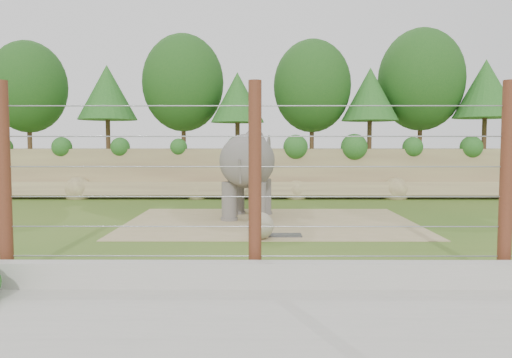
{
  "coord_description": "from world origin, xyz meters",
  "views": [
    {
      "loc": [
        0.05,
        -14.38,
        2.75
      ],
      "look_at": [
        0.0,
        2.0,
        1.6
      ],
      "focal_mm": 35.0,
      "sensor_mm": 36.0,
      "label": 1
    }
  ],
  "objects": [
    {
      "name": "ground",
      "position": [
        0.0,
        0.0,
        0.0
      ],
      "size": [
        90.0,
        90.0,
        0.0
      ],
      "primitive_type": "plane",
      "color": "#3A631E",
      "rests_on": "ground"
    },
    {
      "name": "dirt_patch",
      "position": [
        0.5,
        3.0,
        0.01
      ],
      "size": [
        10.0,
        7.0,
        0.02
      ],
      "primitive_type": "cube",
      "color": "#9E8F5D",
      "rests_on": "ground"
    },
    {
      "name": "elephant",
      "position": [
        -0.32,
        4.14,
        1.64
      ],
      "size": [
        2.26,
        4.25,
        3.28
      ],
      "primitive_type": null,
      "rotation": [
        0.0,
        0.0,
        -0.13
      ],
      "color": "#67605B",
      "rests_on": "ground"
    },
    {
      "name": "stone_ball",
      "position": [
        0.14,
        -0.18,
        0.41
      ],
      "size": [
        0.77,
        0.77,
        0.77
      ],
      "primitive_type": "sphere",
      "color": "gray",
      "rests_on": "dirt_patch"
    },
    {
      "name": "drain_grate",
      "position": [
        0.87,
        0.35,
        0.04
      ],
      "size": [
        1.0,
        0.6,
        0.03
      ],
      "primitive_type": "cube",
      "color": "#262628",
      "rests_on": "dirt_patch"
    },
    {
      "name": "retaining_wall",
      "position": [
        0.0,
        -5.0,
        0.25
      ],
      "size": [
        26.0,
        0.35,
        0.5
      ],
      "primitive_type": "cube",
      "color": "beige",
      "rests_on": "ground"
    },
    {
      "name": "barrier_fence",
      "position": [
        0.0,
        -4.5,
        2.0
      ],
      "size": [
        20.26,
        0.26,
        4.0
      ],
      "color": "#512817",
      "rests_on": "ground"
    },
    {
      "name": "walkway",
      "position": [
        0.0,
        -7.0,
        0.01
      ],
      "size": [
        26.0,
        4.0,
        0.01
      ],
      "primitive_type": "cube",
      "color": "beige",
      "rests_on": "ground"
    },
    {
      "name": "back_embankment",
      "position": [
        0.59,
        12.68,
        3.97
      ],
      "size": [
        30.0,
        5.52,
        8.77
      ],
      "color": "#896E51",
      "rests_on": "ground"
    }
  ]
}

